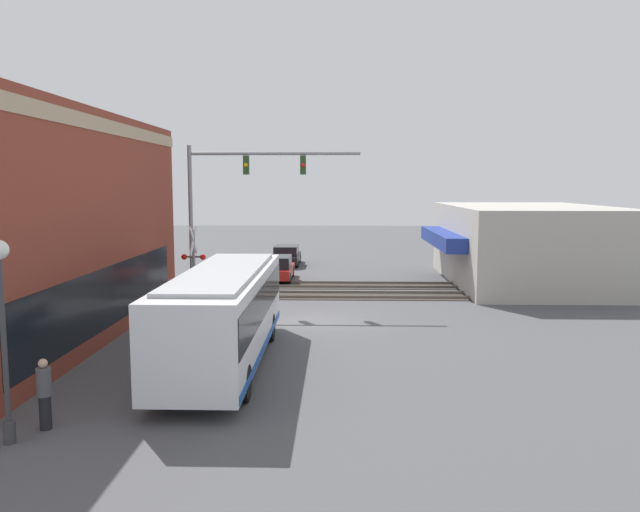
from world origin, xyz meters
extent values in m
plane|color=#4C4C4F|center=(0.00, 0.00, 0.00)|extent=(120.00, 120.00, 0.00)
cube|color=tan|center=(-3.51, 7.65, 7.84)|extent=(18.19, 0.36, 0.50)
cube|color=black|center=(-3.51, 7.55, 1.70)|extent=(15.11, 0.12, 2.20)
cube|color=#B2ADA3|center=(10.59, -11.82, 2.25)|extent=(13.59, 8.65, 4.51)
cube|color=navy|center=(10.59, -6.95, 2.60)|extent=(9.51, 1.20, 0.80)
cube|color=silver|center=(-6.39, 2.80, 1.69)|extent=(10.46, 2.55, 2.54)
cube|color=black|center=(-6.39, 2.80, 2.08)|extent=(10.25, 2.59, 1.07)
cube|color=#194CA5|center=(-6.39, 2.80, 0.59)|extent=(10.25, 2.58, 0.24)
cube|color=#A5A8AA|center=(-6.39, 2.80, 3.02)|extent=(8.89, 2.17, 0.12)
cylinder|color=black|center=(-3.36, 2.80, 0.50)|extent=(1.00, 2.57, 1.00)
cylinder|color=black|center=(-9.82, 2.80, 0.50)|extent=(1.00, 2.57, 1.00)
cylinder|color=gray|center=(4.29, 6.33, 3.81)|extent=(0.20, 0.20, 7.62)
cylinder|color=gray|center=(4.29, 2.21, 7.22)|extent=(0.16, 8.22, 0.16)
cube|color=#284723|center=(4.29, 3.58, 6.67)|extent=(0.30, 0.27, 0.90)
sphere|color=yellow|center=(4.13, 3.58, 6.67)|extent=(0.20, 0.20, 0.20)
cube|color=#284723|center=(4.29, 0.84, 6.67)|extent=(0.30, 0.27, 0.90)
sphere|color=red|center=(4.13, 0.84, 6.67)|extent=(0.20, 0.20, 0.20)
cylinder|color=gray|center=(3.59, 6.06, 1.80)|extent=(0.14, 0.14, 3.60)
cube|color=white|center=(3.59, 6.06, 3.10)|extent=(1.41, 0.06, 1.41)
cube|color=white|center=(3.59, 6.06, 3.10)|extent=(1.41, 0.06, 1.41)
cylinder|color=#38383A|center=(3.59, 6.06, 2.30)|extent=(0.08, 0.90, 0.08)
sphere|color=red|center=(3.54, 5.61, 2.30)|extent=(0.28, 0.28, 0.28)
sphere|color=red|center=(3.54, 6.51, 2.30)|extent=(0.28, 0.28, 0.28)
cylinder|color=#38383A|center=(-12.67, 6.51, 0.25)|extent=(0.28, 0.28, 0.50)
cylinder|color=#38383A|center=(-12.67, 6.51, 2.07)|extent=(0.12, 0.12, 4.14)
cube|color=#332D28|center=(6.00, 0.00, 0.01)|extent=(2.60, 60.00, 0.03)
cube|color=#6B6056|center=(5.28, 0.00, 0.07)|extent=(0.07, 60.00, 0.15)
cube|color=#6B6056|center=(6.72, 0.00, 0.07)|extent=(0.07, 60.00, 0.15)
cube|color=#332D28|center=(9.20, 0.00, 0.01)|extent=(2.60, 60.00, 0.03)
cube|color=#6B6056|center=(8.48, 0.00, 0.07)|extent=(0.07, 60.00, 0.15)
cube|color=#6B6056|center=(9.92, 0.00, 0.07)|extent=(0.07, 60.00, 0.15)
cube|color=#B21E19|center=(11.18, 2.80, 0.53)|extent=(4.20, 1.80, 0.56)
cube|color=black|center=(10.97, 2.80, 1.15)|extent=(2.31, 1.62, 0.66)
cylinder|color=black|center=(12.49, 2.80, 0.32)|extent=(0.64, 1.82, 0.64)
cylinder|color=black|center=(9.88, 2.80, 0.32)|extent=(0.64, 1.82, 0.64)
cube|color=black|center=(18.21, 2.80, 0.52)|extent=(4.55, 1.80, 0.52)
cube|color=black|center=(17.98, 2.80, 1.10)|extent=(2.50, 1.62, 0.64)
cylinder|color=black|center=(19.62, 2.80, 0.32)|extent=(0.64, 1.82, 0.64)
cylinder|color=black|center=(16.80, 2.80, 0.32)|extent=(0.64, 1.82, 0.64)
cylinder|color=black|center=(-11.84, 6.08, 0.41)|extent=(0.28, 0.28, 0.81)
cylinder|color=#4C4C51|center=(-11.84, 6.08, 1.15)|extent=(0.34, 0.34, 0.68)
sphere|color=tan|center=(-11.84, 6.08, 1.60)|extent=(0.22, 0.22, 0.22)
cylinder|color=black|center=(4.29, 4.52, 0.42)|extent=(0.28, 0.28, 0.85)
cylinder|color=#B2A58C|center=(4.29, 4.52, 1.20)|extent=(0.34, 0.34, 0.71)
sphere|color=tan|center=(4.29, 4.52, 1.67)|extent=(0.23, 0.23, 0.23)
camera|label=1|loc=(-25.85, -0.82, 5.79)|focal=35.00mm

